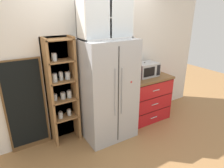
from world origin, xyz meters
TOP-DOWN VIEW (x-y plane):
  - ground_plane at (0.00, 0.00)m, footprint 10.59×10.59m
  - wall_back_cream at (0.00, 0.40)m, footprint 4.90×0.10m
  - refrigerator at (0.00, 0.00)m, footprint 0.85×0.72m
  - pantry_shelf_column at (-0.69, 0.28)m, footprint 0.48×0.30m
  - counter_cabinet at (0.93, 0.07)m, footprint 0.95×0.58m
  - microwave at (0.95, 0.12)m, footprint 0.44×0.33m
  - coffee_maker at (0.59, 0.08)m, footprint 0.17×0.20m
  - mug_cream at (1.28, 0.12)m, footprint 0.12×0.09m
  - mug_red at (0.93, 0.08)m, footprint 0.11×0.07m
  - bottle_green at (0.93, 0.15)m, footprint 0.07×0.07m
  - upper_cabinet at (0.00, 0.05)m, footprint 0.82×0.32m
  - chalkboard_menu at (-1.25, 0.33)m, footprint 0.60×0.04m

SIDE VIEW (x-z plane):
  - ground_plane at x=0.00m, z-range 0.00..0.00m
  - counter_cabinet at x=0.93m, z-range 0.00..0.90m
  - chalkboard_menu at x=-1.25m, z-range 0.00..1.47m
  - refrigerator at x=0.00m, z-range 0.00..1.70m
  - pantry_shelf_column at x=-0.69m, z-range 0.03..1.78m
  - mug_cream at x=1.28m, z-range 0.90..0.98m
  - mug_red at x=0.93m, z-range 0.90..1.00m
  - bottle_green at x=0.93m, z-range 0.88..1.15m
  - microwave at x=0.95m, z-range 0.90..1.16m
  - coffee_maker at x=0.59m, z-range 0.90..1.21m
  - wall_back_cream at x=0.00m, z-range 0.00..2.55m
  - upper_cabinet at x=0.00m, z-range 1.70..2.31m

